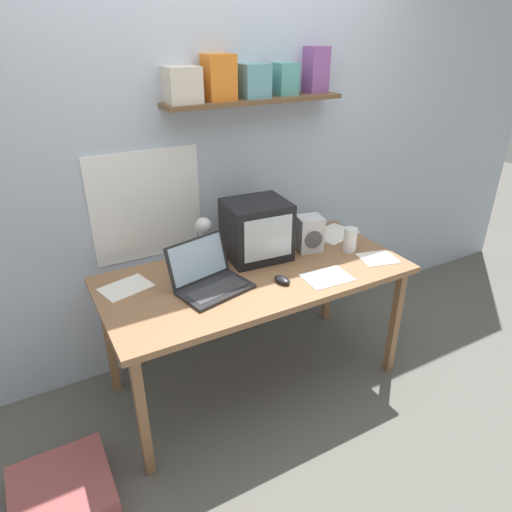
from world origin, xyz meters
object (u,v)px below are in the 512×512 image
object	(u,v)px
juice_glass	(350,241)
floor_cushion	(63,494)
crt_monitor	(257,230)
laptop	(208,276)
space_heater	(309,234)
corner_desk	(256,282)
desk_lamp	(202,236)
open_notebook	(327,277)
loose_paper_near_laptop	(334,234)
computer_mouse	(282,280)
loose_paper_near_monitor	(126,287)
printed_handout	(378,258)

from	to	relation	value
juice_glass	floor_cushion	world-z (taller)	juice_glass
crt_monitor	laptop	xyz separation A→B (m)	(-0.39, -0.19, -0.11)
crt_monitor	space_heater	world-z (taller)	crt_monitor
crt_monitor	juice_glass	xyz separation A→B (m)	(0.52, -0.21, -0.10)
corner_desk	desk_lamp	bearing A→B (deg)	132.06
crt_monitor	floor_cushion	size ratio (longest dim) A/B	0.86
corner_desk	open_notebook	bearing A→B (deg)	-37.99
corner_desk	loose_paper_near_laptop	world-z (taller)	loose_paper_near_laptop
corner_desk	crt_monitor	size ratio (longest dim) A/B	4.55
juice_glass	open_notebook	size ratio (longest dim) A/B	0.57
computer_mouse	loose_paper_near_laptop	world-z (taller)	computer_mouse
desk_lamp	loose_paper_near_monitor	bearing A→B (deg)	164.05
crt_monitor	juice_glass	world-z (taller)	crt_monitor
computer_mouse	loose_paper_near_monitor	size ratio (longest dim) A/B	0.41
loose_paper_near_monitor	printed_handout	bearing A→B (deg)	-15.41
juice_glass	printed_handout	world-z (taller)	juice_glass
corner_desk	loose_paper_near_monitor	world-z (taller)	loose_paper_near_monitor
laptop	computer_mouse	bearing A→B (deg)	-36.05
corner_desk	space_heater	size ratio (longest dim) A/B	8.00
printed_handout	loose_paper_near_monitor	world-z (taller)	same
space_heater	corner_desk	bearing A→B (deg)	-153.65
open_notebook	loose_paper_near_monitor	xyz separation A→B (m)	(-0.97, 0.42, 0.00)
desk_lamp	corner_desk	bearing A→B (deg)	-70.81
juice_glass	computer_mouse	xyz separation A→B (m)	(-0.55, -0.12, -0.05)
open_notebook	printed_handout	distance (m)	0.40
crt_monitor	loose_paper_near_laptop	distance (m)	0.62
space_heater	floor_cushion	xyz separation A→B (m)	(-1.59, -0.41, -0.79)
juice_glass	floor_cushion	distance (m)	1.96
crt_monitor	computer_mouse	distance (m)	0.37
open_notebook	printed_handout	size ratio (longest dim) A/B	1.10
laptop	desk_lamp	bearing A→B (deg)	59.22
printed_handout	desk_lamp	bearing A→B (deg)	154.64
crt_monitor	printed_handout	size ratio (longest dim) A/B	1.55
loose_paper_near_laptop	loose_paper_near_monitor	bearing A→B (deg)	-178.82
computer_mouse	loose_paper_near_monitor	distance (m)	0.81
laptop	floor_cushion	bearing A→B (deg)	-174.81
corner_desk	desk_lamp	world-z (taller)	desk_lamp
corner_desk	juice_glass	distance (m)	0.63
space_heater	juice_glass	bearing A→B (deg)	-21.56
corner_desk	loose_paper_near_monitor	bearing A→B (deg)	164.96
desk_lamp	computer_mouse	bearing A→B (deg)	-77.93
desk_lamp	loose_paper_near_laptop	xyz separation A→B (m)	(0.91, -0.03, -0.17)
printed_handout	loose_paper_near_laptop	size ratio (longest dim) A/B	0.70
loose_paper_near_monitor	open_notebook	bearing A→B (deg)	-23.23
printed_handout	floor_cushion	xyz separation A→B (m)	(-1.87, -0.11, -0.68)
corner_desk	juice_glass	bearing A→B (deg)	-3.65
floor_cushion	laptop	bearing A→B (deg)	18.47
open_notebook	loose_paper_near_laptop	distance (m)	0.59
computer_mouse	printed_handout	size ratio (longest dim) A/B	0.48
laptop	loose_paper_near_monitor	xyz separation A→B (m)	(-0.38, 0.19, -0.06)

